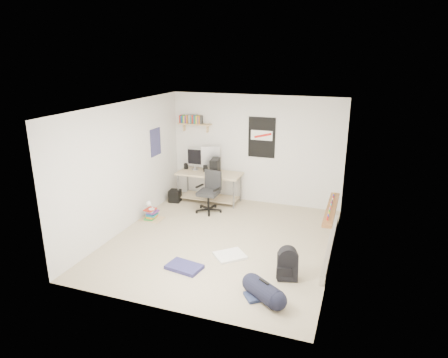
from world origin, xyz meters
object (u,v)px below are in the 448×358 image
(office_chair, at_px, (208,191))
(book_stack, at_px, (151,212))
(desk, at_px, (210,187))
(backpack, at_px, (287,267))
(duffel_bag, at_px, (264,291))

(office_chair, xyz_separation_m, book_stack, (-0.98, -0.81, -0.34))
(desk, height_order, office_chair, office_chair)
(office_chair, bearing_deg, backpack, -32.55)
(desk, bearing_deg, duffel_bag, -72.59)
(office_chair, bearing_deg, book_stack, -128.23)
(backpack, xyz_separation_m, duffel_bag, (-0.20, -0.68, -0.06))
(duffel_bag, bearing_deg, backpack, 108.39)
(office_chair, height_order, book_stack, office_chair)
(desk, xyz_separation_m, office_chair, (0.21, -0.61, 0.12))
(desk, xyz_separation_m, backpack, (2.40, -2.77, -0.16))
(backpack, xyz_separation_m, book_stack, (-3.16, 1.35, -0.05))
(desk, relative_size, duffel_bag, 2.67)
(office_chair, relative_size, backpack, 2.17)
(desk, bearing_deg, book_stack, -133.42)
(backpack, bearing_deg, desk, 115.51)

